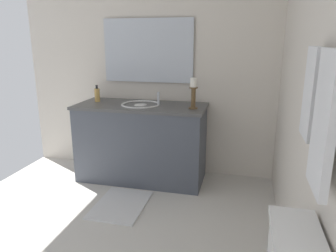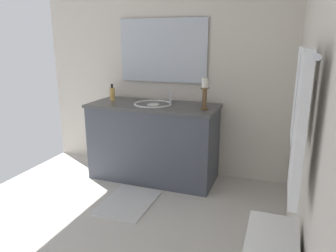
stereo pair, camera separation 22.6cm
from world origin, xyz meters
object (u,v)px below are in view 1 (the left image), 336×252
at_px(towel_near_vanity, 311,93).
at_px(towel_center, 324,123).
at_px(mirror, 148,51).
at_px(soap_bottle, 97,95).
at_px(sink_basin, 141,108).
at_px(vanity_cabinet, 142,142).
at_px(candle_holder_tall, 193,92).
at_px(towel_bar, 329,53).
at_px(bath_mat, 121,205).

relative_size(towel_near_vanity, towel_center, 0.77).
xyz_separation_m(mirror, towel_near_vanity, (1.85, 1.32, -0.11)).
bearing_deg(soap_bottle, sink_basin, 83.53).
distance_m(vanity_cabinet, candle_holder_tall, 0.79).
relative_size(mirror, towel_near_vanity, 2.47).
xyz_separation_m(sink_basin, mirror, (-0.28, -0.00, 0.57)).
bearing_deg(sink_basin, towel_bar, 37.85).
height_order(towel_near_vanity, bath_mat, towel_near_vanity).
distance_m(towel_bar, towel_near_vanity, 0.23).
xyz_separation_m(vanity_cabinet, soap_bottle, (-0.06, -0.51, 0.48)).
bearing_deg(sink_basin, bath_mat, -0.09).
bearing_deg(vanity_cabinet, towel_near_vanity, 39.97).
relative_size(towel_bar, bath_mat, 0.97).
xyz_separation_m(vanity_cabinet, towel_center, (1.86, 1.32, 0.76)).
relative_size(mirror, candle_holder_tall, 3.31).
distance_m(candle_holder_tall, soap_bottle, 1.07).
xyz_separation_m(mirror, candle_holder_tall, (0.34, 0.56, -0.37)).
height_order(towel_center, bath_mat, towel_center).
bearing_deg(towel_bar, vanity_cabinet, -142.13).
height_order(sink_basin, soap_bottle, soap_bottle).
bearing_deg(bath_mat, towel_near_vanity, 54.32).
relative_size(candle_holder_tall, bath_mat, 0.50).
bearing_deg(mirror, sink_basin, 0.20).
bearing_deg(candle_holder_tall, towel_near_vanity, 26.70).
distance_m(mirror, candle_holder_tall, 0.75).
height_order(candle_holder_tall, towel_bar, towel_bar).
height_order(towel_near_vanity, towel_center, same).
bearing_deg(sink_basin, towel_near_vanity, 39.94).
bearing_deg(bath_mat, vanity_cabinet, -180.00).
height_order(vanity_cabinet, towel_center, towel_center).
relative_size(soap_bottle, towel_near_vanity, 0.45).
height_order(vanity_cabinet, towel_bar, towel_bar).
bearing_deg(vanity_cabinet, soap_bottle, -96.48).
bearing_deg(sink_basin, soap_bottle, -96.47).
xyz_separation_m(sink_basin, towel_bar, (1.71, 1.33, 0.64)).
height_order(sink_basin, bath_mat, sink_basin).
xyz_separation_m(candle_holder_tall, towel_center, (1.80, 0.76, 0.20)).
bearing_deg(mirror, towel_bar, 33.76).
relative_size(mirror, bath_mat, 1.64).
distance_m(mirror, bath_mat, 1.61).
relative_size(towel_bar, towel_near_vanity, 1.46).
xyz_separation_m(candle_holder_tall, towel_near_vanity, (1.51, 0.76, 0.26)).
height_order(sink_basin, towel_near_vanity, towel_near_vanity).
bearing_deg(soap_bottle, towel_center, 43.59).
bearing_deg(bath_mat, mirror, 180.00).
height_order(sink_basin, mirror, mirror).
height_order(vanity_cabinet, bath_mat, vanity_cabinet).
relative_size(vanity_cabinet, candle_holder_tall, 4.54).
bearing_deg(towel_near_vanity, soap_bottle, -131.72).
xyz_separation_m(towel_bar, towel_center, (0.14, -0.02, -0.24)).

